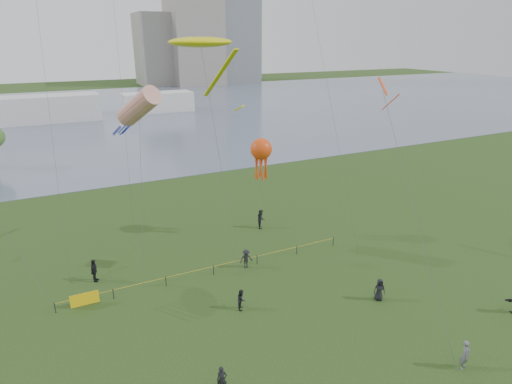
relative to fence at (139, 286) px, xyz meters
name	(u,v)px	position (x,y,z in m)	size (l,w,h in m)	color
ground_plane	(331,372)	(8.38, -13.35, -0.55)	(400.00, 400.00, 0.00)	#1B3210
lake	(102,114)	(8.38, 86.65, -0.53)	(400.00, 120.00, 0.08)	slate
building_mid	(194,37)	(54.38, 148.65, 18.45)	(20.00, 20.00, 38.00)	gray
building_low	(157,50)	(40.38, 154.65, 13.45)	(16.00, 18.00, 28.00)	gray
pavilion_left	(50,109)	(-3.62, 81.65, 2.45)	(22.00, 8.00, 6.00)	silver
pavilion_right	(158,102)	(22.38, 84.65, 1.95)	(18.00, 7.00, 5.00)	silver
fence	(139,286)	(0.00, 0.00, 0.00)	(24.07, 0.07, 1.05)	black
kite_flyer	(465,355)	(15.64, -16.51, 0.39)	(0.69, 0.45, 1.89)	#5A5D62
spectator_a	(241,299)	(6.25, -5.34, 0.22)	(0.75, 0.59, 1.55)	black
spectator_b	(246,259)	(9.01, -0.15, 0.29)	(1.09, 0.63, 1.68)	black
spectator_c	(94,271)	(-2.82, 3.20, 0.41)	(1.13, 0.47, 1.93)	black
spectator_d	(379,290)	(15.92, -8.82, 0.31)	(0.85, 0.55, 1.74)	black
spectator_f	(222,379)	(2.13, -11.88, 0.24)	(0.58, 0.38, 1.59)	black
spectator_g	(261,219)	(13.83, 6.64, 0.43)	(0.95, 0.74, 1.96)	black
kite_stingray	(201,43)	(8.37, 7.35, 17.52)	(5.68, 10.29, 18.58)	#3F3F42
kite_windsock	(139,107)	(2.59, 6.96, 12.54)	(4.20, 8.78, 14.98)	#3F3F42
kite_octopus	(261,150)	(13.08, 5.17, 8.10)	(3.86, 6.71, 9.76)	#3F3F42
kite_delta	(387,99)	(16.94, -6.43, 13.94)	(2.67, 11.44, 15.92)	#3F3F42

